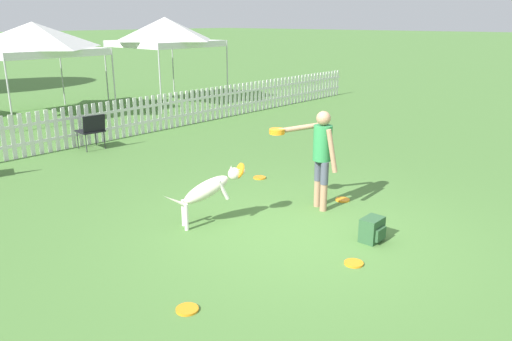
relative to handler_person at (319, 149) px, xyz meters
name	(u,v)px	position (x,y,z in m)	size (l,w,h in m)	color
ground_plane	(302,231)	(-0.87, -0.34, -0.95)	(240.00, 240.00, 0.00)	#4C7A38
handler_person	(319,149)	(0.00, 0.00, 0.00)	(0.76, 0.93, 1.53)	tan
leaping_dog	(210,188)	(-1.53, 0.79, -0.41)	(1.11, 0.68, 0.86)	beige
frisbee_near_handler	(354,263)	(-1.24, -1.39, -0.94)	(0.23, 0.23, 0.02)	orange
frisbee_near_dog	(342,200)	(0.57, -0.10, -0.94)	(0.23, 0.23, 0.02)	orange
frisbee_midfield	(260,178)	(0.57, 1.68, -0.94)	(0.23, 0.23, 0.02)	orange
frisbee_far_scatter	(187,309)	(-3.22, -0.64, -0.94)	(0.23, 0.23, 0.02)	orange
backpack_on_grass	(372,230)	(-0.50, -1.22, -0.79)	(0.32, 0.26, 0.32)	#2D5633
picket_fence	(56,130)	(-0.87, 6.40, -0.48)	(23.12, 0.04, 0.94)	white
folding_chair_blue_left	(92,129)	(-0.30, 5.90, -0.47)	(0.56, 0.58, 0.80)	#333338
canopy_tent_main	(34,39)	(0.84, 10.58, 1.33)	(3.14, 3.14, 2.75)	#B2B2B2
canopy_tent_secondary	(165,32)	(4.98, 9.74, 1.46)	(2.97, 2.97, 2.89)	#B2B2B2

